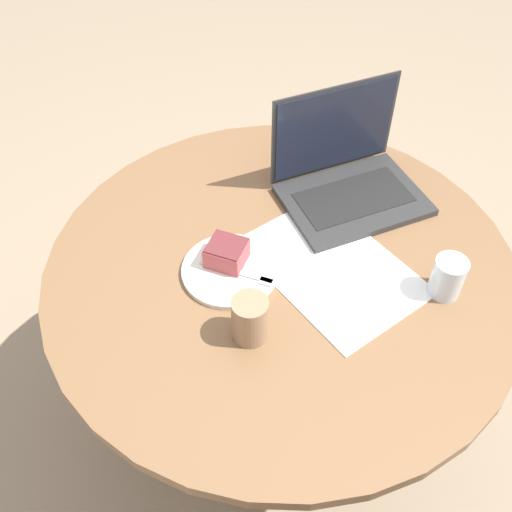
# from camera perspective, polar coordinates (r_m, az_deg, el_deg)

# --- Properties ---
(ground_plane) EXTENTS (12.00, 12.00, 0.00)m
(ground_plane) POSITION_cam_1_polar(r_m,az_deg,el_deg) (1.94, 1.74, -15.16)
(ground_plane) COLOR gray
(dining_table) EXTENTS (1.06, 1.06, 0.73)m
(dining_table) POSITION_cam_1_polar(r_m,az_deg,el_deg) (1.45, 2.26, -4.46)
(dining_table) COLOR brown
(dining_table) RESTS_ON ground_plane
(paper_document) EXTENTS (0.47, 0.40, 0.00)m
(paper_document) POSITION_cam_1_polar(r_m,az_deg,el_deg) (1.35, 7.20, -1.04)
(paper_document) COLOR white
(paper_document) RESTS_ON dining_table
(plate) EXTENTS (0.22, 0.22, 0.01)m
(plate) POSITION_cam_1_polar(r_m,az_deg,el_deg) (1.32, -2.47, -1.36)
(plate) COLOR silver
(plate) RESTS_ON dining_table
(cake_slice) EXTENTS (0.09, 0.09, 0.05)m
(cake_slice) POSITION_cam_1_polar(r_m,az_deg,el_deg) (1.32, -2.81, 0.31)
(cake_slice) COLOR #B74C51
(cake_slice) RESTS_ON plate
(fork) EXTENTS (0.17, 0.05, 0.00)m
(fork) POSITION_cam_1_polar(r_m,az_deg,el_deg) (1.30, -1.13, -1.73)
(fork) COLOR silver
(fork) RESTS_ON plate
(coffee_glass) EXTENTS (0.07, 0.07, 0.10)m
(coffee_glass) POSITION_cam_1_polar(r_m,az_deg,el_deg) (1.18, -0.57, -6.01)
(coffee_glass) COLOR #997556
(coffee_glass) RESTS_ON dining_table
(water_glass) EXTENTS (0.07, 0.07, 0.09)m
(water_glass) POSITION_cam_1_polar(r_m,az_deg,el_deg) (1.32, 17.78, -1.94)
(water_glass) COLOR silver
(water_glass) RESTS_ON dining_table
(laptop) EXTENTS (0.40, 0.42, 0.26)m
(laptop) POSITION_cam_1_polar(r_m,az_deg,el_deg) (1.50, 8.75, 7.15)
(laptop) COLOR #2D2D2D
(laptop) RESTS_ON dining_table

